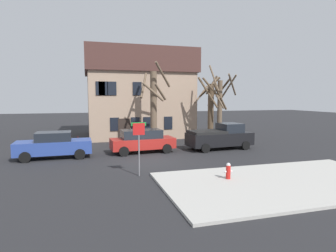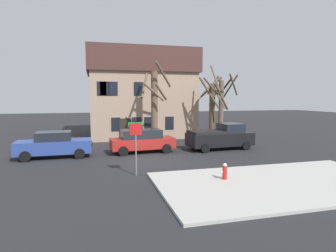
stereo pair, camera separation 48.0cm
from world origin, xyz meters
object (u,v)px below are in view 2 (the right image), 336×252
building_main (140,93)px  fire_hydrant (225,171)px  car_red_wagon (142,141)px  pickup_truck_black (220,137)px  tree_bare_far (211,110)px  bicycle_leaning (81,144)px  tree_bare_near (154,105)px  tree_bare_end (221,106)px  car_blue_sedan (54,145)px  tree_bare_mid (213,107)px  street_sign_pole (136,138)px

building_main → fire_hydrant: building_main is taller
car_red_wagon → pickup_truck_black: 6.09m
tree_bare_far → bicycle_leaning: bearing=-174.3°
tree_bare_near → tree_bare_end: (6.03, -0.31, -0.15)m
car_blue_sedan → pickup_truck_black: size_ratio=0.93×
building_main → tree_bare_near: bearing=-88.1°
building_main → tree_bare_end: bearing=-47.3°
tree_bare_mid → street_sign_pole: size_ratio=2.15×
fire_hydrant → street_sign_pole: street_sign_pole is taller
building_main → fire_hydrant: bearing=-86.3°
tree_bare_end → car_red_wagon: 8.59m
car_blue_sedan → tree_bare_mid: bearing=16.2°
tree_bare_mid → tree_bare_end: 0.77m
fire_hydrant → tree_bare_near: bearing=94.8°
tree_bare_mid → pickup_truck_black: (-1.01, -3.79, -2.15)m
tree_bare_far → pickup_truck_black: 4.74m
fire_hydrant → bicycle_leaning: (-6.97, 10.95, -0.15)m
car_blue_sedan → tree_bare_near: bearing=25.4°
car_red_wagon → bicycle_leaning: car_red_wagon is taller
building_main → tree_bare_mid: building_main is taller
tree_bare_far → tree_bare_end: (0.55, -0.92, 0.40)m
pickup_truck_black → tree_bare_end: bearing=64.2°
tree_bare_near → street_sign_pole: bearing=-107.6°
building_main → tree_bare_near: (0.22, -6.45, -1.06)m
building_main → tree_bare_far: building_main is taller
building_main → tree_bare_near: building_main is taller
tree_bare_end → bicycle_leaning: size_ratio=4.00×
tree_bare_near → bicycle_leaning: size_ratio=4.00×
street_sign_pole → tree_bare_end: bearing=45.3°
building_main → tree_bare_mid: size_ratio=1.81×
pickup_truck_black → fire_hydrant: pickup_truck_black is taller
tree_bare_near → car_red_wagon: bearing=-116.1°
fire_hydrant → bicycle_leaning: bearing=122.5°
car_red_wagon → tree_bare_far: bearing=29.2°
tree_bare_near → car_red_wagon: 4.51m
tree_bare_mid → tree_bare_far: bearing=85.9°
fire_hydrant → pickup_truck_black: bearing=66.2°
tree_bare_near → car_blue_sedan: size_ratio=1.43×
car_red_wagon → street_sign_pole: size_ratio=1.70×
tree_bare_far → bicycle_leaning: (-11.49, -1.15, -2.49)m
building_main → tree_bare_mid: 8.56m
car_blue_sedan → bicycle_leaning: (1.60, 3.08, -0.51)m
tree_bare_far → car_blue_sedan: tree_bare_far is taller
tree_bare_near → bicycle_leaning: 6.76m
building_main → pickup_truck_black: 11.63m
car_red_wagon → bicycle_leaning: size_ratio=2.73×
car_blue_sedan → bicycle_leaning: 3.51m
car_red_wagon → pickup_truck_black: bearing=-2.4°
fire_hydrant → street_sign_pole: (-3.94, 2.08, 1.41)m
bicycle_leaning → car_blue_sedan: bearing=-117.5°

